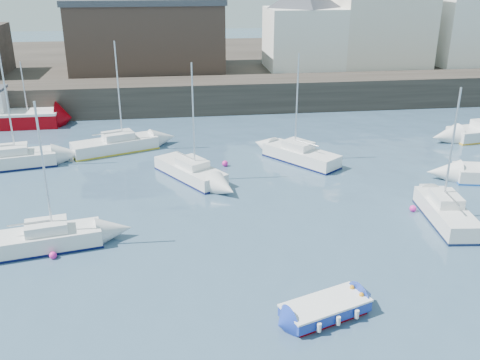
{
  "coord_description": "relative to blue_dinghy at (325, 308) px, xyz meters",
  "views": [
    {
      "loc": [
        -3.96,
        -17.62,
        13.49
      ],
      "look_at": [
        0.0,
        12.0,
        1.5
      ],
      "focal_mm": 40.0,
      "sensor_mm": 36.0,
      "label": 1
    }
  ],
  "objects": [
    {
      "name": "land_strip",
      "position": [
        -1.96,
        52.82,
        1.01
      ],
      "size": [
        90.0,
        32.0,
        2.8
      ],
      "primitive_type": "cube",
      "color": "#28231E",
      "rests_on": "ground"
    },
    {
      "name": "bldg_east_d",
      "position": [
        9.04,
        41.32,
        6.97
      ],
      "size": [
        11.14,
        11.14,
        8.95
      ],
      "color": "white",
      "rests_on": "land_strip"
    },
    {
      "name": "bldg_east_a",
      "position": [
        18.04,
        41.82,
        8.42
      ],
      "size": [
        13.36,
        13.36,
        11.8
      ],
      "color": "beige",
      "rests_on": "land_strip"
    },
    {
      "name": "sailboat_b",
      "position": [
        -4.78,
        16.39,
        0.12
      ],
      "size": [
        4.91,
        6.26,
        7.91
      ],
      "color": "silver",
      "rests_on": "ground"
    },
    {
      "name": "buoy_near",
      "position": [
        -12.05,
        6.39,
        -0.39
      ],
      "size": [
        0.37,
        0.37,
        0.37
      ],
      "primitive_type": "sphere",
      "color": "#E62397",
      "rests_on": "ground"
    },
    {
      "name": "blue_dinghy",
      "position": [
        0.0,
        0.0,
        0.0
      ],
      "size": [
        4.01,
        2.75,
        0.7
      ],
      "color": "#880006",
      "rests_on": "ground"
    },
    {
      "name": "sailboat_f",
      "position": [
        3.46,
        18.54,
        0.16
      ],
      "size": [
        5.2,
        5.98,
        7.86
      ],
      "color": "silver",
      "rests_on": "ground"
    },
    {
      "name": "quay_wall",
      "position": [
        -1.96,
        34.82,
        1.11
      ],
      "size": [
        90.0,
        5.0,
        3.0
      ],
      "primitive_type": "cube",
      "color": "#28231E",
      "rests_on": "ground"
    },
    {
      "name": "buoy_far",
      "position": [
        -2.18,
        18.37,
        -0.39
      ],
      "size": [
        0.44,
        0.44,
        0.44
      ],
      "primitive_type": "sphere",
      "color": "#E62397",
      "rests_on": "ground"
    },
    {
      "name": "buoy_mid",
      "position": [
        8.01,
        9.24,
        -0.39
      ],
      "size": [
        0.4,
        0.4,
        0.4
      ],
      "primitive_type": "sphere",
      "color": "#E62397",
      "rests_on": "ground"
    },
    {
      "name": "sailboat_e",
      "position": [
        -17.73,
        20.24,
        0.18
      ],
      "size": [
        7.13,
        3.5,
        8.79
      ],
      "color": "silver",
      "rests_on": "ground"
    },
    {
      "name": "warehouse",
      "position": [
        -7.96,
        42.82,
        6.23
      ],
      "size": [
        16.4,
        10.4,
        7.6
      ],
      "color": "#3D2D26",
      "rests_on": "land_strip"
    },
    {
      "name": "bldg_east_b",
      "position": [
        29.04,
        41.32,
        7.48
      ],
      "size": [
        11.88,
        11.88,
        9.95
      ],
      "color": "white",
      "rests_on": "land_strip"
    },
    {
      "name": "fishing_boat",
      "position": [
        -20.63,
        31.32,
        0.72
      ],
      "size": [
        8.73,
        3.35,
        5.76
      ],
      "color": "#880006",
      "rests_on": "ground"
    },
    {
      "name": "sailboat_a",
      "position": [
        -12.71,
        7.48,
        0.15
      ],
      "size": [
        6.15,
        3.01,
        7.67
      ],
      "color": "silver",
      "rests_on": "ground"
    },
    {
      "name": "water",
      "position": [
        -1.96,
        -0.18,
        -0.39
      ],
      "size": [
        220.0,
        220.0,
        0.0
      ],
      "primitive_type": "plane",
      "color": "#2D4760",
      "rests_on": "ground"
    },
    {
      "name": "sailboat_c",
      "position": [
        9.22,
        7.7,
        0.19
      ],
      "size": [
        2.45,
        5.92,
        7.58
      ],
      "color": "silver",
      "rests_on": "ground"
    },
    {
      "name": "sailboat_h",
      "position": [
        -10.31,
        22.82,
        0.16
      ],
      "size": [
        6.86,
        4.31,
        8.42
      ],
      "color": "silver",
      "rests_on": "ground"
    }
  ]
}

